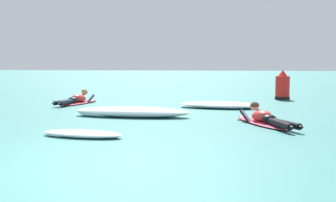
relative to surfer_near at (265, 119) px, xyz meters
name	(u,v)px	position (x,y,z in m)	size (l,w,h in m)	color
ground_plane	(172,102)	(-2.92, 5.57, -0.14)	(120.00, 120.00, 0.00)	#387A75
surfer_near	(265,119)	(0.00, 0.00, 0.00)	(1.44, 2.63, 0.54)	#E54C66
surfer_far	(77,100)	(-6.05, 4.29, 0.00)	(0.92, 2.60, 0.55)	#E54C66
whitewater_front	(82,134)	(-3.61, -2.17, -0.07)	(1.72, 0.81, 0.13)	white
whitewater_mid_left	(132,112)	(-3.38, 1.10, -0.01)	(3.15, 1.08, 0.27)	white
whitewater_mid_right	(219,105)	(-1.15, 3.70, -0.04)	(2.65, 1.48, 0.20)	white
channel_marker_buoy	(282,88)	(1.15, 7.20, 0.33)	(0.57, 0.57, 1.14)	red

